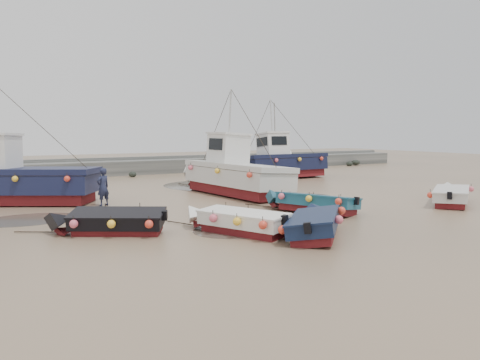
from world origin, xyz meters
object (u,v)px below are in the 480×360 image
object	(u,v)px
dinghy_1	(317,220)
cabin_boat_3	(277,158)
person	(104,206)
dinghy_4	(108,219)
dinghy_0	(235,218)
cabin_boat_0	(4,179)
dinghy_3	(452,193)
cabin_boat_1	(230,172)
dinghy_2	(310,201)
cabin_boat_2	(278,162)

from	to	relation	value
dinghy_1	cabin_boat_3	distance (m)	24.92
person	dinghy_4	bearing A→B (deg)	53.96
dinghy_0	dinghy_4	bearing A→B (deg)	127.13
cabin_boat_3	person	bearing A→B (deg)	-113.57
cabin_boat_0	cabin_boat_3	bearing A→B (deg)	-41.92
dinghy_3	cabin_boat_1	xyz separation A→B (m)	(-8.20, 9.02, 0.77)
cabin_boat_3	person	xyz separation A→B (m)	(-17.94, -10.62, -1.36)
cabin_boat_0	dinghy_0	bearing A→B (deg)	-120.51
dinghy_1	dinghy_4	world-z (taller)	same
dinghy_4	cabin_boat_1	size ratio (longest dim) A/B	0.47
dinghy_3	dinghy_0	bearing A→B (deg)	-121.44
dinghy_2	person	distance (m)	10.32
dinghy_3	cabin_boat_3	xyz separation A→B (m)	(2.08, 18.97, 0.82)
dinghy_2	dinghy_4	world-z (taller)	same
dinghy_1	cabin_boat_0	distance (m)	16.73
dinghy_0	cabin_boat_3	size ratio (longest dim) A/B	0.63
dinghy_4	cabin_boat_1	bearing A→B (deg)	-20.36
cabin_boat_1	dinghy_0	bearing A→B (deg)	-123.78
dinghy_2	cabin_boat_1	size ratio (longest dim) A/B	0.52
dinghy_1	dinghy_2	world-z (taller)	same
cabin_boat_1	cabin_boat_3	size ratio (longest dim) A/B	1.29
dinghy_2	cabin_boat_3	size ratio (longest dim) A/B	0.67
dinghy_2	person	size ratio (longest dim) A/B	2.95
dinghy_1	cabin_boat_2	bearing A→B (deg)	104.14
dinghy_4	cabin_boat_1	xyz separation A→B (m)	(9.11, 7.24, 0.76)
dinghy_4	cabin_boat_3	world-z (taller)	cabin_boat_3
dinghy_4	cabin_boat_2	xyz separation A→B (m)	(16.79, 13.24, 0.78)
dinghy_0	dinghy_3	size ratio (longest dim) A/B	0.94
dinghy_4	cabin_boat_2	size ratio (longest dim) A/B	0.51
cabin_boat_1	dinghy_2	bearing A→B (deg)	-94.66
dinghy_2	cabin_boat_0	xyz separation A→B (m)	(-12.06, 9.97, 0.75)
dinghy_2	cabin_boat_2	world-z (taller)	cabin_boat_2
dinghy_2	dinghy_3	bearing A→B (deg)	-35.93
dinghy_3	cabin_boat_2	size ratio (longest dim) A/B	0.56
dinghy_0	cabin_boat_2	world-z (taller)	cabin_boat_2
dinghy_1	dinghy_3	xyz separation A→B (m)	(10.86, 2.32, -0.01)
dinghy_4	dinghy_2	bearing A→B (deg)	-59.68
dinghy_0	cabin_boat_0	distance (m)	13.91
dinghy_2	cabin_boat_1	bearing A→B (deg)	66.92
dinghy_0	dinghy_2	xyz separation A→B (m)	(5.17, 2.09, -0.01)
dinghy_4	cabin_boat_2	world-z (taller)	cabin_boat_2
cabin_boat_2	dinghy_2	bearing A→B (deg)	150.68
cabin_boat_1	cabin_boat_2	world-z (taller)	same
dinghy_1	cabin_boat_3	bearing A→B (deg)	103.66
dinghy_0	person	size ratio (longest dim) A/B	2.81
dinghy_0	person	bearing A→B (deg)	82.41
dinghy_0	person	world-z (taller)	dinghy_0
cabin_boat_1	person	world-z (taller)	cabin_boat_1
dinghy_1	cabin_boat_2	size ratio (longest dim) A/B	0.46
dinghy_2	cabin_boat_1	xyz separation A→B (m)	(-0.16, 7.38, 0.76)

